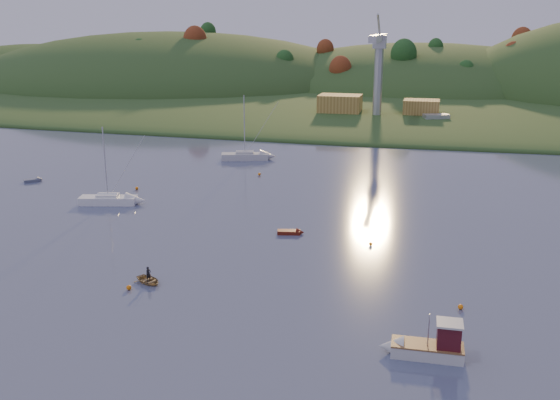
% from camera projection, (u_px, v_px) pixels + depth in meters
% --- Properties ---
extents(ground, '(500.00, 500.00, 0.00)m').
position_uv_depth(ground, '(199.00, 360.00, 49.24)').
color(ground, '#3A465F').
rests_on(ground, ground).
extents(far_shore, '(620.00, 220.00, 1.50)m').
position_uv_depth(far_shore, '(397.00, 85.00, 263.64)').
color(far_shore, '#28451B').
rests_on(far_shore, ground).
extents(shore_slope, '(640.00, 150.00, 7.00)m').
position_uv_depth(shore_slope, '(384.00, 104.00, 203.05)').
color(shore_slope, '#28451B').
rests_on(shore_slope, ground).
extents(hill_left_far, '(120.00, 100.00, 32.00)m').
position_uv_depth(hill_left_far, '(43.00, 79.00, 287.14)').
color(hill_left_far, '#28451B').
rests_on(hill_left_far, ground).
extents(hill_left, '(170.00, 140.00, 44.00)m').
position_uv_depth(hill_left, '(171.00, 86.00, 256.76)').
color(hill_left, '#28451B').
rests_on(hill_left, ground).
extents(hill_center, '(140.00, 120.00, 36.00)m').
position_uv_depth(hill_center, '(420.00, 90.00, 242.66)').
color(hill_center, '#28451B').
rests_on(hill_center, ground).
extents(hillside_trees, '(280.00, 50.00, 32.00)m').
position_uv_depth(hillside_trees, '(389.00, 97.00, 221.69)').
color(hillside_trees, '#19481A').
rests_on(hillside_trees, ground).
extents(wharf, '(42.00, 16.00, 2.40)m').
position_uv_depth(wharf, '(389.00, 120.00, 161.46)').
color(wharf, slate).
rests_on(wharf, ground).
extents(shed_west, '(11.00, 8.00, 4.80)m').
position_uv_depth(shed_west, '(340.00, 104.00, 164.45)').
color(shed_west, olive).
rests_on(shed_west, wharf).
extents(shed_east, '(9.00, 7.00, 4.00)m').
position_uv_depth(shed_east, '(421.00, 108.00, 160.57)').
color(shed_east, olive).
rests_on(shed_east, wharf).
extents(dock_crane, '(3.20, 28.00, 20.30)m').
position_uv_depth(dock_crane, '(378.00, 57.00, 154.39)').
color(dock_crane, '#B7B7BC').
rests_on(dock_crane, wharf).
extents(fishing_boat, '(6.70, 2.23, 4.24)m').
position_uv_depth(fishing_boat, '(422.00, 345.00, 49.65)').
color(fishing_boat, silver).
rests_on(fishing_boat, ground).
extents(sailboat_near, '(8.57, 4.26, 11.41)m').
position_uv_depth(sailboat_near, '(108.00, 199.00, 91.18)').
color(sailboat_near, white).
rests_on(sailboat_near, ground).
extents(sailboat_far, '(9.35, 5.10, 12.43)m').
position_uv_depth(sailboat_far, '(245.00, 156.00, 120.52)').
color(sailboat_far, silver).
rests_on(sailboat_far, ground).
extents(canoe, '(3.87, 3.51, 0.66)m').
position_uv_depth(canoe, '(149.00, 280.00, 63.70)').
color(canoe, tan).
rests_on(canoe, ground).
extents(paddler, '(0.59, 0.67, 1.53)m').
position_uv_depth(paddler, '(149.00, 276.00, 63.58)').
color(paddler, black).
rests_on(paddler, ground).
extents(red_tender, '(3.54, 1.83, 1.15)m').
position_uv_depth(red_tender, '(294.00, 232.00, 78.45)').
color(red_tender, '#631A0E').
rests_on(red_tender, ground).
extents(grey_dinghy, '(3.00, 2.83, 1.13)m').
position_uv_depth(grey_dinghy, '(36.00, 180.00, 104.27)').
color(grey_dinghy, slate).
rests_on(grey_dinghy, ground).
extents(work_vessel, '(15.15, 9.40, 3.67)m').
position_uv_depth(work_vessel, '(436.00, 124.00, 154.92)').
color(work_vessel, slate).
rests_on(work_vessel, ground).
extents(buoy_0, '(0.50, 0.50, 0.50)m').
position_uv_depth(buoy_0, '(461.00, 307.00, 57.91)').
color(buoy_0, orange).
rests_on(buoy_0, ground).
extents(buoy_1, '(0.50, 0.50, 0.50)m').
position_uv_depth(buoy_1, '(371.00, 244.00, 74.33)').
color(buoy_1, orange).
rests_on(buoy_1, ground).
extents(buoy_2, '(0.50, 0.50, 0.50)m').
position_uv_depth(buoy_2, '(137.00, 188.00, 99.10)').
color(buoy_2, orange).
rests_on(buoy_2, ground).
extents(buoy_3, '(0.50, 0.50, 0.50)m').
position_uv_depth(buoy_3, '(259.00, 174.00, 108.27)').
color(buoy_3, orange).
rests_on(buoy_3, ground).
extents(buoy_4, '(0.50, 0.50, 0.50)m').
position_uv_depth(buoy_4, '(129.00, 288.00, 62.11)').
color(buoy_4, orange).
rests_on(buoy_4, ground).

